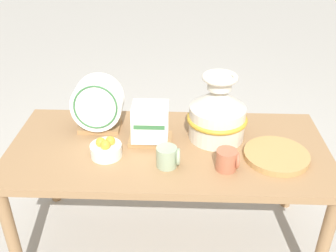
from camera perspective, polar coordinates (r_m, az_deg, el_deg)
name	(u,v)px	position (r m, az deg, el deg)	size (l,w,h in m)	color
ground_plane	(168,237)	(2.21, 0.00, -15.86)	(14.00, 14.00, 0.00)	#B2ADA3
display_table	(168,158)	(1.86, 0.00, -4.68)	(1.48, 0.68, 0.59)	#9E754C
ceramic_vase	(218,112)	(1.84, 7.20, 2.03)	(0.29, 0.29, 0.32)	silver
dish_rack_round_plates	(98,107)	(1.93, -10.14, 2.68)	(0.25, 0.17, 0.27)	tan
dish_rack_square_plates	(150,129)	(1.83, -2.60, -0.43)	(0.20, 0.15, 0.19)	tan
wicker_charger_stack	(276,155)	(1.81, 15.45, -4.15)	(0.29, 0.29, 0.03)	tan
mug_terracotta_glaze	(227,160)	(1.68, 8.63, -4.88)	(0.10, 0.09, 0.09)	#B76647
mug_sage_glaze	(169,157)	(1.68, 0.13, -4.50)	(0.10, 0.09, 0.09)	#9EB28E
fruit_bowl	(106,149)	(1.76, -8.98, -3.29)	(0.14, 0.14, 0.09)	white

